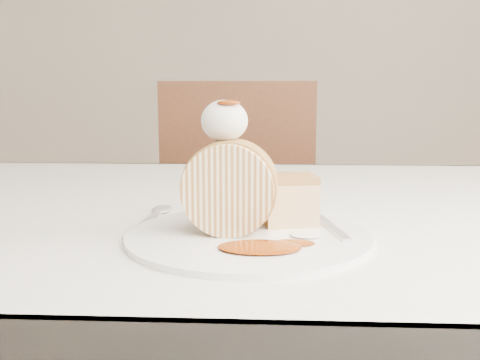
{
  "coord_description": "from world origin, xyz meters",
  "views": [
    {
      "loc": [
        -0.02,
        -0.63,
        0.92
      ],
      "look_at": [
        -0.05,
        -0.01,
        0.82
      ],
      "focal_mm": 40.0,
      "sensor_mm": 36.0,
      "label": 1
    }
  ],
  "objects": [
    {
      "name": "plate",
      "position": [
        -0.04,
        -0.02,
        0.75
      ],
      "size": [
        0.33,
        0.33,
        0.01
      ],
      "primitive_type": "cylinder",
      "rotation": [
        0.0,
        0.0,
        0.18
      ],
      "color": "white",
      "rests_on": "table"
    },
    {
      "name": "whipped_cream",
      "position": [
        -0.07,
        0.0,
        0.89
      ],
      "size": [
        0.06,
        0.06,
        0.05
      ],
      "primitive_type": "ellipsoid",
      "color": "white",
      "rests_on": "roulade_slice"
    },
    {
      "name": "caramel_pool",
      "position": [
        -0.03,
        -0.08,
        0.76
      ],
      "size": [
        0.1,
        0.07,
        0.0
      ],
      "primitive_type": null,
      "rotation": [
        0.0,
        0.0,
        0.18
      ],
      "color": "#832D05",
      "rests_on": "plate"
    },
    {
      "name": "roulade_slice",
      "position": [
        -0.06,
        -0.01,
        0.81
      ],
      "size": [
        0.11,
        0.06,
        0.11
      ],
      "primitive_type": "cylinder",
      "rotation": [
        1.57,
        0.0,
        -0.06
      ],
      "color": "#FFEBB1",
      "rests_on": "plate"
    },
    {
      "name": "caramel_drizzle",
      "position": [
        -0.07,
        -0.01,
        0.92
      ],
      "size": [
        0.03,
        0.02,
        0.01
      ],
      "primitive_type": "ellipsoid",
      "color": "#832D05",
      "rests_on": "whipped_cream"
    },
    {
      "name": "cake_chunk",
      "position": [
        0.01,
        0.03,
        0.78
      ],
      "size": [
        0.07,
        0.07,
        0.05
      ],
      "primitive_type": "cube",
      "rotation": [
        0.0,
        0.0,
        0.18
      ],
      "color": "#BA8046",
      "rests_on": "plate"
    },
    {
      "name": "chair_far",
      "position": [
        -0.1,
        1.02,
        0.54
      ],
      "size": [
        0.46,
        0.46,
        0.95
      ],
      "rotation": [
        0.0,
        0.0,
        3.11
      ],
      "color": "brown",
      "rests_on": "ground"
    },
    {
      "name": "spoon",
      "position": [
        -0.18,
        0.04,
        0.75
      ],
      "size": [
        0.04,
        0.17,
        0.0
      ],
      "primitive_type": "cube",
      "rotation": [
        0.0,
        0.0,
        -0.08
      ],
      "color": "silver",
      "rests_on": "table"
    },
    {
      "name": "fork",
      "position": [
        0.06,
        0.01,
        0.76
      ],
      "size": [
        0.06,
        0.17,
        0.0
      ],
      "primitive_type": "cube",
      "rotation": [
        0.0,
        0.0,
        0.19
      ],
      "color": "silver",
      "rests_on": "plate"
    },
    {
      "name": "table",
      "position": [
        0.0,
        0.2,
        0.66
      ],
      "size": [
        1.4,
        0.9,
        0.75
      ],
      "color": "beige",
      "rests_on": "ground"
    }
  ]
}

